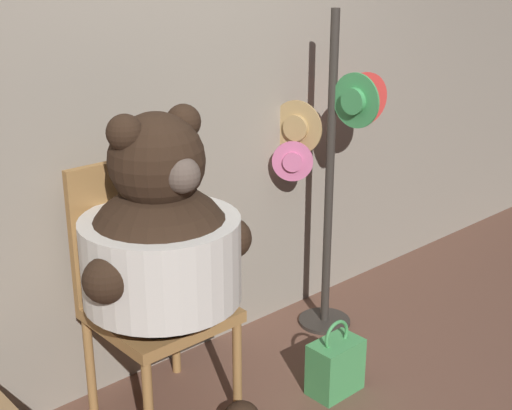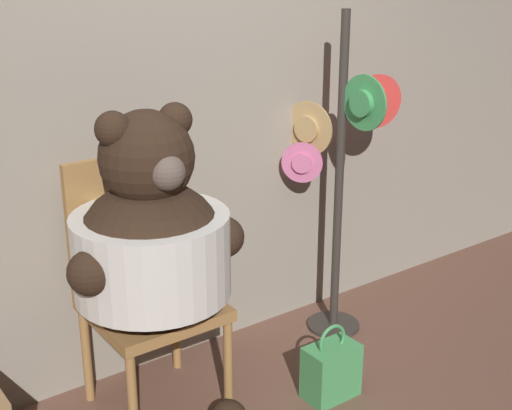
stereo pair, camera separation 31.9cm
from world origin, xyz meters
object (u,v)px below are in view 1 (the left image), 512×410
object	(u,v)px
teddy_bear	(162,250)
hat_display_rack	(330,164)
chair	(146,284)
handbag_on_ground	(335,366)

from	to	relation	value
teddy_bear	hat_display_rack	world-z (taller)	hat_display_rack
chair	teddy_bear	size ratio (longest dim) A/B	0.81
teddy_bear	handbag_on_ground	distance (m)	1.02
chair	teddy_bear	xyz separation A→B (m)	(-0.03, -0.18, 0.22)
teddy_bear	hat_display_rack	bearing A→B (deg)	8.22
hat_display_rack	teddy_bear	bearing A→B (deg)	-171.78
teddy_bear	chair	bearing A→B (deg)	79.60
teddy_bear	handbag_on_ground	bearing A→B (deg)	-23.87
chair	hat_display_rack	xyz separation A→B (m)	(1.11, -0.02, 0.31)
chair	handbag_on_ground	distance (m)	0.95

